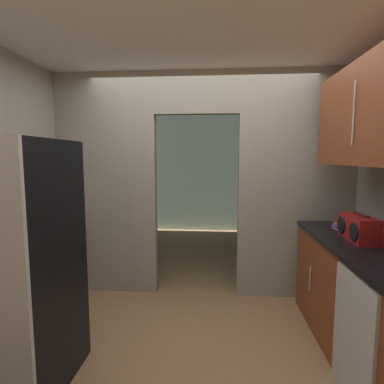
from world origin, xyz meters
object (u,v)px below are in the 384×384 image
boombox (359,228)px  book_stack (341,225)px  refrigerator (7,267)px  dishwasher (353,341)px

boombox → book_stack: bearing=87.4°
refrigerator → dishwasher: refrigerator is taller
book_stack → refrigerator: bearing=-158.4°
refrigerator → dishwasher: 2.36m
dishwasher → book_stack: bearing=73.6°
dishwasher → boombox: 0.93m
refrigerator → dishwasher: bearing=0.1°
refrigerator → book_stack: bearing=21.6°
refrigerator → boombox: bearing=14.0°
book_stack → dishwasher: bearing=-106.4°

